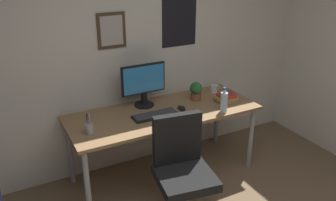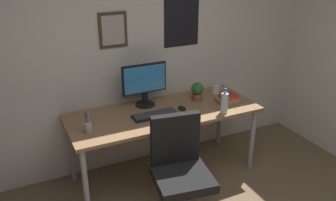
% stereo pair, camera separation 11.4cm
% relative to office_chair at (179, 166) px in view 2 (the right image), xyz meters
% --- Properties ---
extents(wall_back, '(4.40, 0.10, 2.60)m').
position_rel_office_chair_xyz_m(wall_back, '(-0.02, 1.09, 0.77)').
color(wall_back, silver).
rests_on(wall_back, ground_plane).
extents(desk, '(1.88, 0.74, 0.74)m').
position_rel_office_chair_xyz_m(desk, '(0.15, 0.64, 0.14)').
color(desk, '#936D47').
rests_on(desk, ground_plane).
extents(office_chair, '(0.57, 0.57, 0.95)m').
position_rel_office_chair_xyz_m(office_chair, '(0.00, 0.00, 0.00)').
color(office_chair, black).
rests_on(office_chair, ground_plane).
extents(monitor, '(0.46, 0.20, 0.43)m').
position_rel_office_chair_xyz_m(monitor, '(0.04, 0.86, 0.45)').
color(monitor, black).
rests_on(monitor, desk).
extents(keyboard, '(0.43, 0.15, 0.03)m').
position_rel_office_chair_xyz_m(keyboard, '(0.03, 0.57, 0.22)').
color(keyboard, black).
rests_on(keyboard, desk).
extents(computer_mouse, '(0.06, 0.11, 0.04)m').
position_rel_office_chair_xyz_m(computer_mouse, '(0.33, 0.59, 0.23)').
color(computer_mouse, black).
rests_on(computer_mouse, desk).
extents(water_bottle, '(0.07, 0.07, 0.25)m').
position_rel_office_chair_xyz_m(water_bottle, '(0.66, 0.35, 0.31)').
color(water_bottle, silver).
rests_on(water_bottle, desk).
extents(coffee_mug_near, '(0.12, 0.08, 0.09)m').
position_rel_office_chair_xyz_m(coffee_mug_near, '(0.87, 0.82, 0.25)').
color(coffee_mug_near, white).
rests_on(coffee_mug_near, desk).
extents(potted_plant, '(0.13, 0.13, 0.20)m').
position_rel_office_chair_xyz_m(potted_plant, '(0.59, 0.74, 0.31)').
color(potted_plant, brown).
rests_on(potted_plant, desk).
extents(pen_cup, '(0.07, 0.07, 0.20)m').
position_rel_office_chair_xyz_m(pen_cup, '(-0.62, 0.53, 0.26)').
color(pen_cup, '#9EA0A5').
rests_on(pen_cup, desk).
extents(book_stack_left, '(0.22, 0.17, 0.08)m').
position_rel_office_chair_xyz_m(book_stack_left, '(0.84, 0.55, 0.25)').
color(book_stack_left, gray).
rests_on(book_stack_left, desk).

